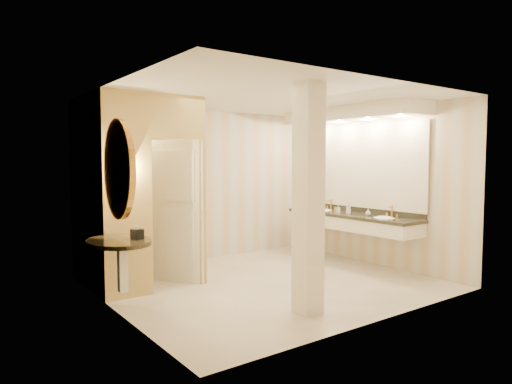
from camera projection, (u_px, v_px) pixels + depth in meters
floor at (268, 283)px, 6.72m from camera, size 4.50×4.50×0.00m
ceiling at (268, 98)px, 6.53m from camera, size 4.50×4.50×0.00m
wall_back at (201, 185)px, 8.24m from camera, size 4.50×0.02×2.70m
wall_front at (379, 202)px, 5.01m from camera, size 4.50×0.02×2.70m
wall_left at (115, 199)px, 5.31m from camera, size 0.02×4.00×2.70m
wall_right at (371, 186)px, 7.94m from camera, size 0.02×4.00×2.70m
toilet_closet at (168, 189)px, 6.74m from camera, size 1.50×1.55×2.70m
wall_sconce at (128, 166)px, 5.82m from camera, size 0.14×0.14×0.42m
vanity at (353, 170)px, 7.89m from camera, size 0.75×2.76×2.09m
console_shelf at (119, 200)px, 5.30m from camera, size 0.91×0.91×1.90m
pillar at (308, 199)px, 5.33m from camera, size 0.28×0.28×2.70m
tissue_box at (137, 234)px, 5.38m from camera, size 0.14×0.14×0.12m
toilet at (113, 253)px, 6.94m from camera, size 0.61×0.85×0.79m
soap_bottle_a at (338, 209)px, 8.11m from camera, size 0.08×0.08×0.13m
soap_bottle_b at (368, 212)px, 7.64m from camera, size 0.09×0.09×0.11m
soap_bottle_c at (348, 208)px, 7.89m from camera, size 0.11×0.11×0.22m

